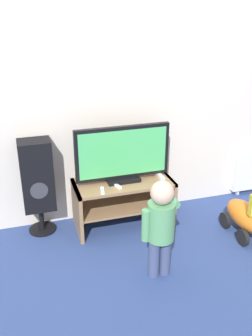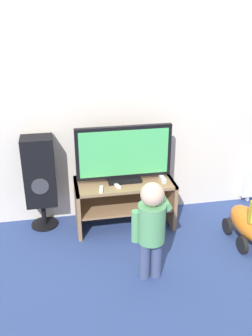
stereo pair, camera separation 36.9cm
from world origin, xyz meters
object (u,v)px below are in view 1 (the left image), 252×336
(speaker_tower, at_px, (37,178))
(ride_on_toy, at_px, (247,217))
(television, at_px, (123,155))
(child, at_px, (161,221))
(remote_secondary, at_px, (117,186))
(game_console, at_px, (160,176))
(remote_primary, at_px, (102,191))

(speaker_tower, height_order, ride_on_toy, speaker_tower)
(television, xyz_separation_m, child, (0.07, -0.88, -0.27))
(speaker_tower, distance_m, ride_on_toy, 2.16)
(remote_secondary, xyz_separation_m, speaker_tower, (-0.76, 0.24, 0.09))
(child, bearing_deg, speaker_tower, 132.42)
(ride_on_toy, bearing_deg, child, -164.19)
(game_console, xyz_separation_m, speaker_tower, (-1.24, 0.17, 0.08))
(remote_secondary, bearing_deg, child, -77.97)
(remote_primary, bearing_deg, ride_on_toy, -15.61)
(ride_on_toy, bearing_deg, remote_primary, 164.39)
(television, xyz_separation_m, speaker_tower, (-0.85, 0.12, -0.19))
(game_console, bearing_deg, remote_secondary, -171.58)
(television, relative_size, remote_secondary, 7.24)
(remote_primary, distance_m, remote_secondary, 0.18)
(television, distance_m, ride_on_toy, 1.42)
(speaker_tower, bearing_deg, game_console, -7.83)
(game_console, distance_m, remote_secondary, 0.49)
(remote_secondary, relative_size, speaker_tower, 0.13)
(television, bearing_deg, remote_primary, -145.41)
(television, height_order, remote_secondary, television)
(speaker_tower, bearing_deg, remote_primary, -27.14)
(remote_primary, bearing_deg, child, -64.99)
(game_console, bearing_deg, speaker_tower, 172.17)
(remote_secondary, distance_m, speaker_tower, 0.80)
(remote_primary, xyz_separation_m, speaker_tower, (-0.59, 0.30, 0.09))
(speaker_tower, bearing_deg, ride_on_toy, -19.19)
(game_console, bearing_deg, child, -111.40)
(game_console, height_order, remote_primary, game_console)
(remote_primary, bearing_deg, speaker_tower, 152.86)
(game_console, bearing_deg, television, 173.07)
(remote_primary, distance_m, ride_on_toy, 1.50)
(game_console, distance_m, remote_primary, 0.67)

